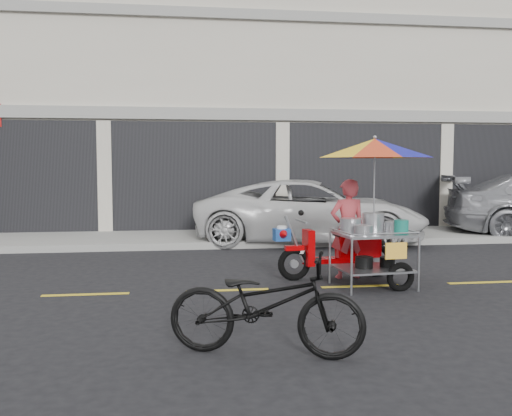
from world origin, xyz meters
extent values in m
plane|color=black|center=(0.00, 0.00, 0.00)|extent=(90.00, 90.00, 0.00)
cube|color=gray|center=(0.00, 5.50, 0.07)|extent=(45.00, 3.00, 0.15)
cube|color=beige|center=(0.00, 10.50, 4.00)|extent=(36.00, 8.00, 8.00)
cube|color=black|center=(0.00, 6.47, 1.45)|extent=(35.28, 0.06, 2.90)
cube|color=gray|center=(0.00, 6.45, 3.10)|extent=(36.00, 0.12, 0.30)
cube|color=gray|center=(0.00, 6.45, 5.60)|extent=(36.00, 0.12, 0.25)
cube|color=gold|center=(0.00, 0.00, 0.00)|extent=(42.00, 0.10, 0.01)
imported|color=silver|center=(0.34, 4.70, 0.73)|extent=(5.70, 3.56, 1.47)
imported|color=black|center=(-1.88, -2.85, 0.50)|extent=(2.01, 1.23, 1.00)
torus|color=black|center=(-0.90, 0.57, 0.26)|extent=(0.54, 0.16, 0.54)
torus|color=black|center=(0.50, 0.71, 0.26)|extent=(0.54, 0.16, 0.54)
cylinder|color=#9EA0A5|center=(-0.90, 0.57, 0.26)|extent=(0.14, 0.07, 0.13)
cylinder|color=#9EA0A5|center=(0.50, 0.71, 0.26)|extent=(0.14, 0.07, 0.13)
cube|color=#AF0003|center=(-0.90, 0.57, 0.52)|extent=(0.31, 0.14, 0.08)
cylinder|color=#9EA0A5|center=(-0.90, 0.57, 0.66)|extent=(0.35, 0.08, 0.76)
cube|color=#AF0003|center=(-0.66, 0.59, 0.52)|extent=(0.14, 0.33, 0.56)
cube|color=#AF0003|center=(-0.24, 0.63, 0.30)|extent=(0.77, 0.34, 0.08)
cube|color=#AF0003|center=(0.18, 0.67, 0.52)|extent=(0.72, 0.31, 0.38)
cube|color=black|center=(0.08, 0.67, 0.73)|extent=(0.63, 0.28, 0.09)
cylinder|color=#9EA0A5|center=(-0.79, 0.58, 0.94)|extent=(0.08, 0.52, 0.03)
sphere|color=black|center=(-0.75, 0.77, 1.05)|extent=(0.09, 0.09, 0.09)
cylinder|color=white|center=(-0.79, 0.58, 0.45)|extent=(0.12, 0.12, 0.05)
cube|color=#184291|center=(-1.10, 0.55, 0.73)|extent=(0.26, 0.23, 0.19)
cylinder|color=white|center=(-1.10, 0.55, 0.85)|extent=(0.16, 0.16, 0.05)
cone|color=#AF0003|center=(-1.09, 0.39, 0.75)|extent=(0.19, 0.22, 0.17)
torus|color=black|center=(0.47, -0.38, 0.21)|extent=(0.44, 0.14, 0.43)
cylinder|color=#9EA0A5|center=(-0.32, -0.55, 0.40)|extent=(0.04, 0.04, 0.80)
cylinder|color=#9EA0A5|center=(-0.40, 0.29, 0.40)|extent=(0.04, 0.04, 0.80)
cylinder|color=#9EA0A5|center=(0.71, -0.45, 0.40)|extent=(0.04, 0.04, 0.80)
cylinder|color=#9EA0A5|center=(0.63, 0.39, 0.40)|extent=(0.04, 0.04, 0.80)
cube|color=#9EA0A5|center=(0.16, -0.08, 0.28)|extent=(1.11, 0.94, 0.03)
cube|color=#9EA0A5|center=(0.16, -0.08, 0.80)|extent=(1.11, 0.94, 0.04)
cylinder|color=#9EA0A5|center=(0.20, -0.50, 0.85)|extent=(1.03, 0.12, 0.02)
cylinder|color=#9EA0A5|center=(0.12, 0.34, 0.85)|extent=(1.03, 0.12, 0.02)
cylinder|color=#9EA0A5|center=(-0.36, -0.13, 0.85)|extent=(0.11, 0.84, 0.02)
cylinder|color=#9EA0A5|center=(0.67, -0.03, 0.85)|extent=(0.11, 0.84, 0.02)
cylinder|color=#9EA0A5|center=(0.12, 0.34, 0.28)|extent=(0.11, 0.70, 0.04)
cylinder|color=#9EA0A5|center=(0.12, 0.34, 0.75)|extent=(0.11, 0.70, 0.04)
cube|color=yellow|center=(0.34, -0.52, 0.61)|extent=(0.33, 0.05, 0.23)
cylinder|color=#B7B7BC|center=(-0.14, 0.08, 0.91)|extent=(0.34, 0.34, 0.19)
cylinder|color=#B7B7BC|center=(0.23, 0.13, 0.95)|extent=(0.35, 0.35, 0.26)
cylinder|color=#B7B7BC|center=(0.51, 0.00, 0.89)|extent=(0.29, 0.29, 0.14)
cylinder|color=#B7B7BC|center=(-0.06, -0.27, 0.88)|extent=(0.29, 0.29, 0.12)
cylinder|color=#157060|center=(0.51, -0.28, 0.92)|extent=(0.23, 0.23, 0.21)
cylinder|color=black|center=(0.02, -0.10, 0.38)|extent=(0.29, 0.29, 0.17)
cylinder|color=black|center=(0.39, -0.06, 0.37)|extent=(0.25, 0.25, 0.15)
cylinder|color=#9EA0A5|center=(0.19, 0.02, 1.50)|extent=(0.02, 0.02, 1.41)
sphere|color=#9EA0A5|center=(0.19, 0.02, 2.23)|extent=(0.06, 0.06, 0.06)
imported|color=#BC3D44|center=(-0.01, 0.66, 0.80)|extent=(0.62, 0.44, 1.59)
camera|label=1|loc=(-2.71, -8.13, 1.83)|focal=40.00mm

